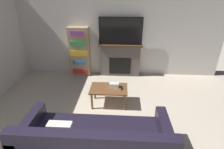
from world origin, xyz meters
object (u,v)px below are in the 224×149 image
Objects in this scene: fireplace at (120,60)px; couch at (96,144)px; bookshelf at (80,52)px; coffee_table at (109,90)px; tv at (121,31)px.

fireplace reaches higher than couch.
couch is 3.30m from bookshelf.
coffee_table is (0.09, 1.51, 0.08)m from couch.
couch is at bearing -95.76° from fireplace.
tv is 1.41m from bookshelf.
bookshelf reaches higher than couch.
couch is 2.65× the size of coffee_table.
couch is 1.51× the size of bookshelf.
bookshelf is at bearing 122.39° from coffee_table.
tv is 1.93m from coffee_table.
tv is 1.47× the size of coffee_table.
fireplace is 0.87× the size of bookshelf.
coffee_table is at bearing 86.56° from couch.
fireplace is 1.03× the size of tv.
fireplace is at bearing 84.24° from couch.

